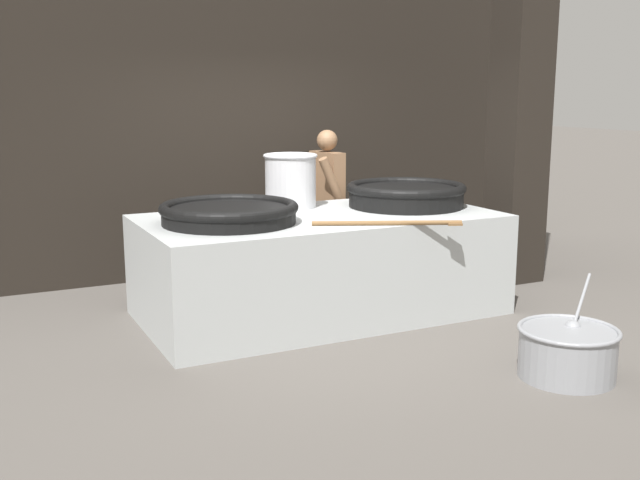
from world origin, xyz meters
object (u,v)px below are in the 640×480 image
giant_wok_near (229,212)px  giant_wok_far (406,194)px  cook (326,198)px  prep_bowl_vegetables (568,350)px  stock_pot (291,180)px

giant_wok_near → giant_wok_far: size_ratio=1.02×
cook → prep_bowl_vegetables: bearing=86.5°
cook → prep_bowl_vegetables: 3.57m
stock_pot → prep_bowl_vegetables: stock_pot is taller
giant_wok_near → cook: (1.59, 1.28, -0.14)m
cook → prep_bowl_vegetables: cook is taller
giant_wok_near → prep_bowl_vegetables: 2.97m
giant_wok_far → stock_pot: 1.15m
giant_wok_near → stock_pot: size_ratio=2.26×
giant_wok_near → prep_bowl_vegetables: size_ratio=1.39×
stock_pot → prep_bowl_vegetables: 3.13m
giant_wok_near → stock_pot: stock_pot is taller
giant_wok_far → cook: bearing=105.0°
giant_wok_far → cook: cook is taller
stock_pot → giant_wok_near: bearing=-144.9°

